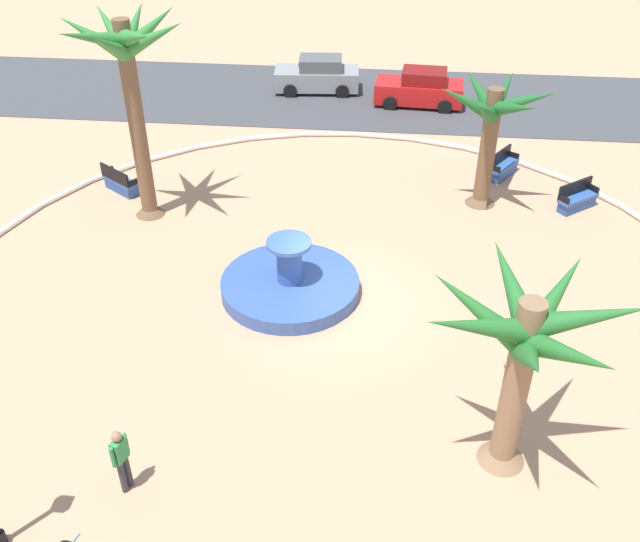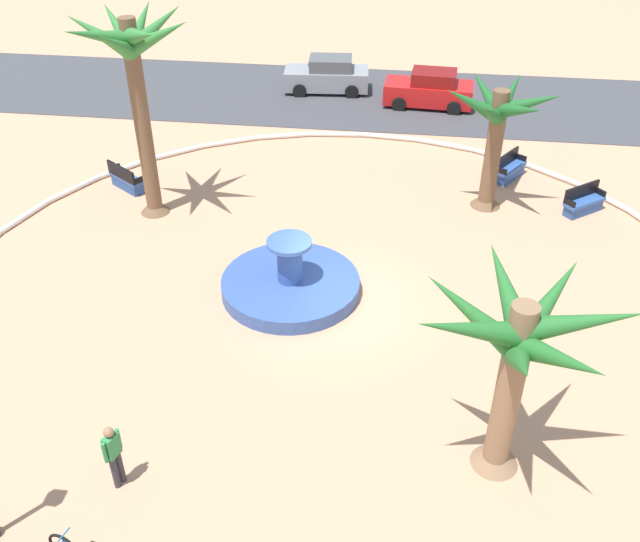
# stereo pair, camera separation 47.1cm
# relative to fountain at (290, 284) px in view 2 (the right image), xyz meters

# --- Properties ---
(ground_plane) EXTENTS (80.00, 80.00, 0.00)m
(ground_plane) POSITION_rel_fountain_xyz_m (1.31, -0.36, -0.28)
(ground_plane) COLOR tan
(plaza_curb) EXTENTS (23.59, 23.59, 0.20)m
(plaza_curb) POSITION_rel_fountain_xyz_m (1.31, -0.36, -0.18)
(plaza_curb) COLOR silver
(plaza_curb) RESTS_ON ground
(street_asphalt) EXTENTS (48.00, 8.00, 0.03)m
(street_asphalt) POSITION_rel_fountain_xyz_m (1.31, 15.84, -0.27)
(street_asphalt) COLOR #424247
(street_asphalt) RESTS_ON ground
(fountain) EXTENTS (4.10, 4.10, 1.79)m
(fountain) POSITION_rel_fountain_xyz_m (0.00, 0.00, 0.00)
(fountain) COLOR #38569E
(fountain) RESTS_ON ground
(palm_tree_near_fountain) EXTENTS (4.12, 4.12, 6.97)m
(palm_tree_near_fountain) POSITION_rel_fountain_xyz_m (-5.50, 4.05, 4.87)
(palm_tree_near_fountain) COLOR brown
(palm_tree_near_fountain) RESTS_ON ground
(palm_tree_by_curb) EXTENTS (4.53, 4.43, 4.69)m
(palm_tree_by_curb) POSITION_rel_fountain_xyz_m (5.55, -5.76, 3.05)
(palm_tree_by_curb) COLOR #8E6B4C
(palm_tree_by_curb) RESTS_ON ground
(palm_tree_mid_plaza) EXTENTS (3.94, 3.74, 4.53)m
(palm_tree_mid_plaza) POSITION_rel_fountain_xyz_m (6.07, 6.01, 2.82)
(palm_tree_mid_plaza) COLOR brown
(palm_tree_mid_plaza) RESTS_ON ground
(bench_east) EXTENTS (1.57, 1.38, 1.00)m
(bench_east) POSITION_rel_fountain_xyz_m (9.39, 5.96, 0.07)
(bench_east) COLOR #335BA8
(bench_east) RESTS_ON ground
(bench_west) EXTENTS (1.59, 1.34, 1.00)m
(bench_west) POSITION_rel_fountain_xyz_m (-7.05, 5.56, 0.07)
(bench_west) COLOR #335BA8
(bench_west) RESTS_ON ground
(bench_north) EXTENTS (1.31, 1.61, 1.00)m
(bench_north) POSITION_rel_fountain_xyz_m (7.06, 8.26, 0.07)
(bench_north) COLOR #335BA8
(bench_north) RESTS_ON ground
(person_cyclist_helmet) EXTENTS (0.30, 0.51, 1.70)m
(person_cyclist_helmet) POSITION_rel_fountain_xyz_m (-2.53, -7.38, 0.68)
(person_cyclist_helmet) COLOR #33333D
(person_cyclist_helmet) RESTS_ON ground
(parked_car_leftmost) EXTENTS (4.12, 2.15, 1.67)m
(parked_car_leftmost) POSITION_rel_fountain_xyz_m (-0.91, 16.44, 0.50)
(parked_car_leftmost) COLOR gray
(parked_car_leftmost) RESTS_ON ground
(parked_car_second) EXTENTS (4.11, 2.13, 1.67)m
(parked_car_second) POSITION_rel_fountain_xyz_m (3.98, 15.17, 0.50)
(parked_car_second) COLOR red
(parked_car_second) RESTS_ON ground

